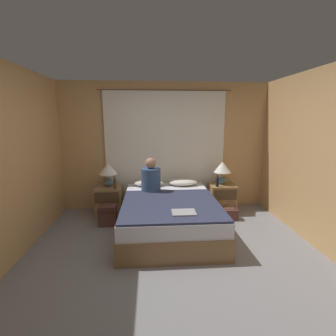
% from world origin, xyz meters
% --- Properties ---
extents(ground_plane, '(16.00, 16.00, 0.00)m').
position_xyz_m(ground_plane, '(0.00, 0.00, 0.00)').
color(ground_plane, gray).
extents(wall_back, '(4.17, 0.06, 2.50)m').
position_xyz_m(wall_back, '(0.00, 2.06, 1.25)').
color(wall_back, tan).
rests_on(wall_back, ground_plane).
extents(curtain_panel, '(2.55, 0.03, 2.35)m').
position_xyz_m(curtain_panel, '(0.00, 2.00, 1.17)').
color(curtain_panel, white).
rests_on(curtain_panel, ground_plane).
extents(bed, '(1.51, 2.04, 0.53)m').
position_xyz_m(bed, '(0.00, 0.93, 0.26)').
color(bed, olive).
rests_on(bed, ground_plane).
extents(nightstand_left, '(0.49, 0.44, 0.55)m').
position_xyz_m(nightstand_left, '(-1.09, 1.67, 0.27)').
color(nightstand_left, '#937047').
rests_on(nightstand_left, ground_plane).
extents(nightstand_right, '(0.49, 0.44, 0.55)m').
position_xyz_m(nightstand_right, '(1.09, 1.67, 0.27)').
color(nightstand_right, '#937047').
rests_on(nightstand_right, ground_plane).
extents(lamp_left, '(0.34, 0.34, 0.44)m').
position_xyz_m(lamp_left, '(-1.09, 1.72, 0.84)').
color(lamp_left, slate).
rests_on(lamp_left, nightstand_left).
extents(lamp_right, '(0.34, 0.34, 0.44)m').
position_xyz_m(lamp_right, '(1.09, 1.72, 0.84)').
color(lamp_right, slate).
rests_on(lamp_right, nightstand_right).
extents(pillow_left, '(0.56, 0.33, 0.12)m').
position_xyz_m(pillow_left, '(-0.33, 1.74, 0.59)').
color(pillow_left, silver).
rests_on(pillow_left, bed).
extents(pillow_right, '(0.56, 0.33, 0.12)m').
position_xyz_m(pillow_right, '(0.33, 1.74, 0.59)').
color(pillow_right, silver).
rests_on(pillow_right, bed).
extents(blanket_on_bed, '(1.45, 1.40, 0.03)m').
position_xyz_m(blanket_on_bed, '(0.00, 0.64, 0.55)').
color(blanket_on_bed, '#2D334C').
rests_on(blanket_on_bed, bed).
extents(person_left_in_bed, '(0.34, 0.34, 0.60)m').
position_xyz_m(person_left_in_bed, '(-0.29, 1.38, 0.77)').
color(person_left_in_bed, '#38517A').
rests_on(person_left_in_bed, bed).
extents(beer_bottle_on_left_stand, '(0.06, 0.06, 0.23)m').
position_xyz_m(beer_bottle_on_left_stand, '(-0.95, 1.55, 0.64)').
color(beer_bottle_on_left_stand, '#513819').
rests_on(beer_bottle_on_left_stand, nightstand_left).
extents(beer_bottle_on_right_stand, '(0.06, 0.06, 0.22)m').
position_xyz_m(beer_bottle_on_right_stand, '(0.95, 1.55, 0.63)').
color(beer_bottle_on_right_stand, black).
rests_on(beer_bottle_on_right_stand, nightstand_right).
extents(laptop_on_bed, '(0.32, 0.24, 0.02)m').
position_xyz_m(laptop_on_bed, '(0.14, 0.25, 0.57)').
color(laptop_on_bed, '#9EA0A5').
rests_on(laptop_on_bed, blanket_on_bed).
extents(backpack_on_floor, '(0.30, 0.23, 0.36)m').
position_xyz_m(backpack_on_floor, '(-1.04, 1.19, 0.20)').
color(backpack_on_floor, brown).
rests_on(backpack_on_floor, ground_plane).
extents(handbag_on_floor, '(0.31, 0.17, 0.35)m').
position_xyz_m(handbag_on_floor, '(1.12, 1.28, 0.11)').
color(handbag_on_floor, brown).
rests_on(handbag_on_floor, ground_plane).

